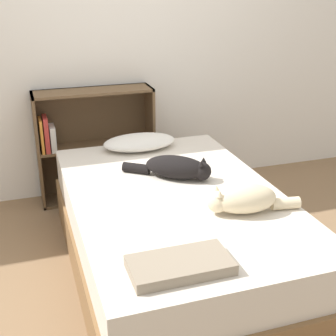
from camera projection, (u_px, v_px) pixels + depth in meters
ground_plane at (175, 270)px, 2.87m from camera, size 8.00×8.00×0.00m
wall_back at (119, 35)px, 3.58m from camera, size 8.00×0.06×2.50m
bed at (176, 234)px, 2.77m from camera, size 1.20×1.91×0.52m
pillow at (139, 142)px, 3.33m from camera, size 0.52×0.29×0.10m
cat_light at (243, 199)px, 2.43m from camera, size 0.50×0.23×0.16m
cat_dark at (177, 168)px, 2.85m from camera, size 0.51×0.41×0.14m
bookshelf at (91, 143)px, 3.69m from camera, size 0.90×0.26×0.88m
blanket_fold at (180, 265)px, 1.96m from camera, size 0.43×0.22×0.05m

